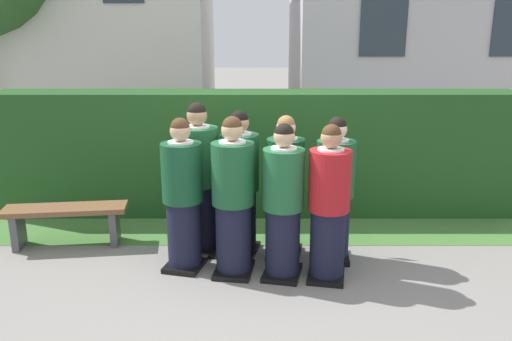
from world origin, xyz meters
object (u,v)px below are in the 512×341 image
at_px(student_rear_row_2, 284,191).
at_px(student_rear_row_0, 198,182).
at_px(student_in_red_blazer, 328,207).
at_px(student_front_row_1, 232,201).
at_px(student_rear_row_1, 239,187).
at_px(student_front_row_0, 182,199).
at_px(wooden_bench, 65,217).
at_px(student_rear_row_3, 334,193).
at_px(student_front_row_2, 282,206).

bearing_deg(student_rear_row_2, student_rear_row_0, 172.26).
bearing_deg(student_in_red_blazer, student_rear_row_2, 125.96).
relative_size(student_front_row_1, student_rear_row_1, 1.01).
height_order(student_front_row_1, student_rear_row_2, student_front_row_1).
xyz_separation_m(student_rear_row_1, student_rear_row_2, (0.50, -0.07, -0.02)).
height_order(student_front_row_0, student_rear_row_1, student_rear_row_1).
distance_m(student_front_row_0, student_rear_row_0, 0.46).
height_order(student_rear_row_2, wooden_bench, student_rear_row_2).
bearing_deg(student_rear_row_2, wooden_bench, 174.17).
distance_m(student_front_row_0, student_rear_row_2, 1.12).
xyz_separation_m(student_rear_row_0, student_rear_row_1, (0.46, -0.06, -0.04)).
distance_m(student_rear_row_0, student_rear_row_3, 1.51).
bearing_deg(student_rear_row_2, student_front_row_0, -164.08).
bearing_deg(student_in_red_blazer, student_rear_row_3, 74.62).
bearing_deg(student_rear_row_1, wooden_bench, 174.77).
height_order(student_front_row_2, student_rear_row_3, student_front_row_2).
distance_m(student_rear_row_2, wooden_bench, 2.59).
distance_m(student_front_row_2, student_in_red_blazer, 0.45).
bearing_deg(student_front_row_1, student_rear_row_2, 38.72).
xyz_separation_m(student_front_row_2, student_rear_row_0, (-0.91, 0.64, 0.06)).
height_order(student_in_red_blazer, student_rear_row_0, student_rear_row_0).
relative_size(student_front_row_2, wooden_bench, 1.12).
distance_m(student_front_row_2, student_rear_row_0, 1.12).
relative_size(student_front_row_2, student_rear_row_1, 0.98).
height_order(student_in_red_blazer, student_rear_row_1, student_rear_row_1).
xyz_separation_m(student_front_row_1, student_in_red_blazer, (0.96, -0.11, -0.03)).
bearing_deg(student_rear_row_3, student_rear_row_1, 170.86).
relative_size(student_rear_row_3, wooden_bench, 1.11).
relative_size(student_front_row_1, student_rear_row_3, 1.04).
xyz_separation_m(student_front_row_0, student_front_row_2, (1.03, -0.20, -0.01)).
bearing_deg(student_rear_row_0, student_in_red_blazer, -26.77).
relative_size(student_rear_row_0, student_rear_row_1, 1.05).
relative_size(student_rear_row_0, student_rear_row_3, 1.08).
bearing_deg(student_rear_row_2, student_front_row_1, -141.28).
bearing_deg(student_front_row_0, student_front_row_2, -11.15).
xyz_separation_m(student_front_row_2, student_in_red_blazer, (0.45, -0.05, 0.00)).
relative_size(student_front_row_0, student_rear_row_3, 1.02).
relative_size(student_rear_row_2, wooden_bench, 1.11).
height_order(student_front_row_2, student_in_red_blazer, same).
bearing_deg(student_rear_row_1, student_rear_row_2, -8.28).
height_order(student_rear_row_0, student_rear_row_2, student_rear_row_0).
bearing_deg(student_rear_row_2, student_in_red_blazer, -54.04).
relative_size(student_rear_row_2, student_rear_row_3, 1.00).
xyz_separation_m(student_front_row_0, student_rear_row_3, (1.61, 0.21, -0.01)).
xyz_separation_m(student_in_red_blazer, student_rear_row_2, (-0.40, 0.56, -0.00)).
bearing_deg(student_front_row_1, student_rear_row_1, 84.19).
bearing_deg(student_front_row_2, student_front_row_0, 168.85).
xyz_separation_m(student_front_row_0, wooden_bench, (-1.46, 0.57, -0.42)).
distance_m(student_front_row_2, student_rear_row_1, 0.74).
bearing_deg(student_in_red_blazer, student_front_row_0, 170.48).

